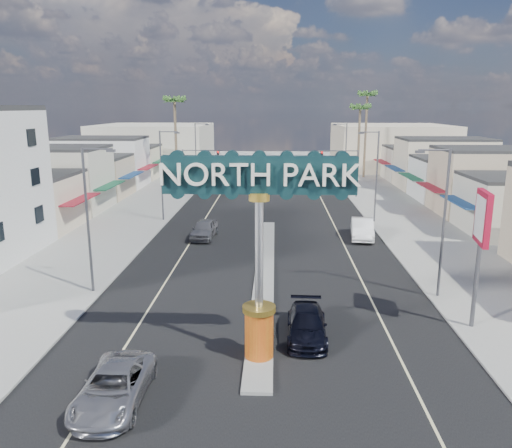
# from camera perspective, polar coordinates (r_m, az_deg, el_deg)

# --- Properties ---
(ground) EXTENTS (160.00, 160.00, 0.00)m
(ground) POSITION_cam_1_polar(r_m,az_deg,el_deg) (50.16, 1.37, 0.27)
(ground) COLOR gray
(ground) RESTS_ON ground
(road) EXTENTS (20.00, 120.00, 0.01)m
(road) POSITION_cam_1_polar(r_m,az_deg,el_deg) (50.15, 1.37, 0.28)
(road) COLOR black
(road) RESTS_ON ground
(median_island) EXTENTS (1.30, 30.00, 0.16)m
(median_island) POSITION_cam_1_polar(r_m,az_deg,el_deg) (34.73, 0.98, -5.57)
(median_island) COLOR gray
(median_island) RESTS_ON ground
(sidewalk_left) EXTENTS (8.00, 120.00, 0.12)m
(sidewalk_left) POSITION_cam_1_polar(r_m,az_deg,el_deg) (52.24, -14.18, 0.46)
(sidewalk_left) COLOR gray
(sidewalk_left) RESTS_ON ground
(sidewalk_right) EXTENTS (8.00, 120.00, 0.12)m
(sidewalk_right) POSITION_cam_1_polar(r_m,az_deg,el_deg) (51.88, 17.02, 0.19)
(sidewalk_right) COLOR gray
(sidewalk_right) RESTS_ON ground
(storefront_row_left) EXTENTS (12.00, 42.00, 6.00)m
(storefront_row_left) POSITION_cam_1_polar(r_m,az_deg,el_deg) (67.11, -19.49, 5.44)
(storefront_row_left) COLOR beige
(storefront_row_left) RESTS_ON ground
(storefront_row_right) EXTENTS (12.00, 42.00, 6.00)m
(storefront_row_right) POSITION_cam_1_polar(r_m,az_deg,el_deg) (66.64, 22.76, 5.11)
(storefront_row_right) COLOR #B7B29E
(storefront_row_right) RESTS_ON ground
(backdrop_far_left) EXTENTS (20.00, 20.00, 8.00)m
(backdrop_far_left) POSITION_cam_1_polar(r_m,az_deg,el_deg) (96.83, -11.50, 8.72)
(backdrop_far_left) COLOR #B7B29E
(backdrop_far_left) RESTS_ON ground
(backdrop_far_right) EXTENTS (20.00, 20.00, 8.00)m
(backdrop_far_right) POSITION_cam_1_polar(r_m,az_deg,el_deg) (96.53, 15.11, 8.52)
(backdrop_far_right) COLOR beige
(backdrop_far_right) RESTS_ON ground
(gateway_sign) EXTENTS (8.20, 1.50, 9.15)m
(gateway_sign) POSITION_cam_1_polar(r_m,az_deg,el_deg) (21.53, 0.36, -1.20)
(gateway_sign) COLOR red
(gateway_sign) RESTS_ON median_island
(traffic_signal_left) EXTENTS (5.09, 0.45, 6.00)m
(traffic_signal_left) POSITION_cam_1_polar(r_m,az_deg,el_deg) (64.01, -6.73, 6.91)
(traffic_signal_left) COLOR #47474C
(traffic_signal_left) RESTS_ON ground
(traffic_signal_right) EXTENTS (5.09, 0.45, 6.00)m
(traffic_signal_right) POSITION_cam_1_polar(r_m,az_deg,el_deg) (63.82, 9.91, 6.78)
(traffic_signal_right) COLOR #47474C
(traffic_signal_right) RESTS_ON ground
(streetlight_l_near) EXTENTS (2.03, 0.22, 9.00)m
(streetlight_l_near) POSITION_cam_1_polar(r_m,az_deg,el_deg) (31.54, -18.46, 1.18)
(streetlight_l_near) COLOR #47474C
(streetlight_l_near) RESTS_ON ground
(streetlight_l_mid) EXTENTS (2.03, 0.22, 9.00)m
(streetlight_l_mid) POSITION_cam_1_polar(r_m,az_deg,el_deg) (50.49, -10.59, 5.98)
(streetlight_l_mid) COLOR #47474C
(streetlight_l_mid) RESTS_ON ground
(streetlight_l_far) EXTENTS (2.03, 0.22, 9.00)m
(streetlight_l_far) POSITION_cam_1_polar(r_m,az_deg,el_deg) (71.99, -6.77, 8.25)
(streetlight_l_far) COLOR #47474C
(streetlight_l_far) RESTS_ON ground
(streetlight_r_near) EXTENTS (2.03, 0.22, 9.00)m
(streetlight_r_near) POSITION_cam_1_polar(r_m,az_deg,el_deg) (31.10, 20.45, 0.86)
(streetlight_r_near) COLOR #47474C
(streetlight_r_near) RESTS_ON ground
(streetlight_r_mid) EXTENTS (2.03, 0.22, 9.00)m
(streetlight_r_mid) POSITION_cam_1_polar(r_m,az_deg,el_deg) (50.22, 13.45, 5.80)
(streetlight_r_mid) COLOR #47474C
(streetlight_r_mid) RESTS_ON ground
(streetlight_r_far) EXTENTS (2.03, 0.22, 9.00)m
(streetlight_r_far) POSITION_cam_1_polar(r_m,az_deg,el_deg) (71.80, 10.09, 8.12)
(streetlight_r_far) COLOR #47474C
(streetlight_r_far) RESTS_ON ground
(palm_left_far) EXTENTS (2.60, 2.60, 13.10)m
(palm_left_far) POSITION_cam_1_polar(r_m,az_deg,el_deg) (70.20, -9.30, 13.30)
(palm_left_far) COLOR brown
(palm_left_far) RESTS_ON ground
(palm_right_mid) EXTENTS (2.60, 2.60, 12.10)m
(palm_right_mid) POSITION_cam_1_polar(r_m,az_deg,el_deg) (75.87, 11.82, 12.51)
(palm_right_mid) COLOR brown
(palm_right_mid) RESTS_ON ground
(palm_right_far) EXTENTS (2.60, 2.60, 14.10)m
(palm_right_far) POSITION_cam_1_polar(r_m,az_deg,el_deg) (82.12, 12.60, 13.76)
(palm_right_far) COLOR brown
(palm_right_far) RESTS_ON ground
(suv_left) EXTENTS (2.38, 5.16, 1.43)m
(suv_left) POSITION_cam_1_polar(r_m,az_deg,el_deg) (21.10, -15.92, -17.43)
(suv_left) COLOR #A3A2A7
(suv_left) RESTS_ON ground
(suv_right) EXTENTS (2.10, 4.84, 1.39)m
(suv_right) POSITION_cam_1_polar(r_m,az_deg,el_deg) (25.52, 5.82, -11.37)
(suv_right) COLOR black
(suv_right) RESTS_ON ground
(car_parked_left) EXTENTS (2.26, 4.88, 1.62)m
(car_parked_left) POSITION_cam_1_polar(r_m,az_deg,el_deg) (43.99, -5.93, -0.58)
(car_parked_left) COLOR slate
(car_parked_left) RESTS_ON ground
(car_parked_right) EXTENTS (2.43, 5.41, 1.72)m
(car_parked_right) POSITION_cam_1_polar(r_m,az_deg,el_deg) (44.66, 12.04, -0.53)
(car_parked_right) COLOR white
(car_parked_right) RESTS_ON ground
(bank_pylon_sign) EXTENTS (0.61, 2.25, 7.14)m
(bank_pylon_sign) POSITION_cam_1_polar(r_m,az_deg,el_deg) (27.29, 24.40, -0.17)
(bank_pylon_sign) COLOR #47474C
(bank_pylon_sign) RESTS_ON sidewalk_right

